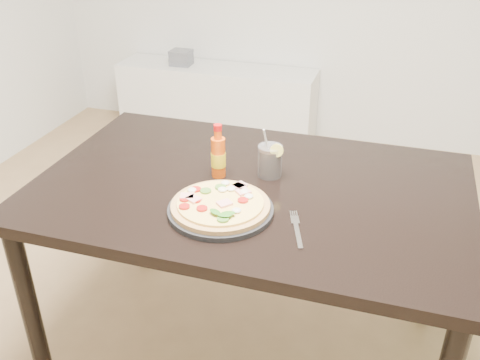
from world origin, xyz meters
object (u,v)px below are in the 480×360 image
(hot_sauce_bottle, at_px, (218,156))
(fork, at_px, (296,228))
(cola_cup, at_px, (270,161))
(media_console, at_px, (217,101))
(plate, at_px, (221,210))
(pizza, at_px, (220,204))
(dining_table, at_px, (251,206))

(hot_sauce_bottle, bearing_deg, fork, -36.61)
(cola_cup, bearing_deg, media_console, 114.69)
(cola_cup, bearing_deg, fork, -62.09)
(plate, height_order, hot_sauce_bottle, hot_sauce_bottle)
(hot_sauce_bottle, distance_m, media_console, 2.13)
(plate, xyz_separation_m, pizza, (-0.00, 0.00, 0.02))
(pizza, relative_size, media_console, 0.21)
(dining_table, xyz_separation_m, plate, (-0.04, -0.19, 0.09))
(plate, xyz_separation_m, media_console, (-0.78, 2.15, -0.51))
(dining_table, relative_size, cola_cup, 8.08)
(pizza, relative_size, fork, 1.60)
(pizza, relative_size, cola_cup, 1.70)
(fork, relative_size, media_console, 0.13)
(dining_table, distance_m, plate, 0.21)
(plate, height_order, fork, plate)
(dining_table, xyz_separation_m, fork, (0.19, -0.21, 0.09))
(pizza, bearing_deg, plate, -66.06)
(plate, relative_size, cola_cup, 1.82)
(plate, bearing_deg, dining_table, 78.29)
(pizza, height_order, hot_sauce_bottle, hot_sauce_bottle)
(hot_sauce_bottle, xyz_separation_m, fork, (0.31, -0.23, -0.07))
(dining_table, bearing_deg, plate, -101.71)
(pizza, distance_m, cola_cup, 0.28)
(media_console, bearing_deg, pizza, -69.99)
(dining_table, bearing_deg, media_console, 112.75)
(hot_sauce_bottle, height_order, fork, hot_sauce_bottle)
(pizza, height_order, cola_cup, cola_cup)
(dining_table, height_order, hot_sauce_bottle, hot_sauce_bottle)
(hot_sauce_bottle, bearing_deg, media_console, 109.95)
(hot_sauce_bottle, bearing_deg, plate, -69.36)
(dining_table, relative_size, pizza, 4.76)
(dining_table, distance_m, pizza, 0.22)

